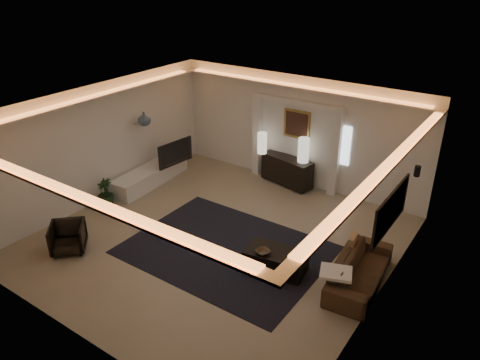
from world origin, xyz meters
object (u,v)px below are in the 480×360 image
Objects in this scene: sofa at (360,270)px; armchair at (68,238)px; console at (287,170)px; coffee_table at (276,261)px.

armchair is at bearing 108.25° from sofa.
console is 5.73m from armchair.
coffee_table is 4.28m from armchair.
sofa is at bearing -30.73° from console.
console is 3.84m from coffee_table.
coffee_table is at bearing -51.97° from console.
armchair is at bearing -100.33° from console.
armchair reaches higher than coffee_table.
console is at bearing 41.69° from sofa.
console is 0.73× the size of sofa.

